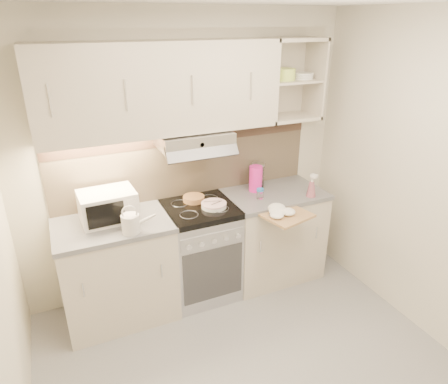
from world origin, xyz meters
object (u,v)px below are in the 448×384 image
object	(u,v)px
pink_pitcher	(256,179)
watering_can	(132,223)
microwave	(108,206)
electric_range	(201,250)
glass_jar	(258,175)
plate_stack	(214,205)
cutting_board	(286,215)
spray_bottle	(312,187)

from	to	relation	value
pink_pitcher	watering_can	bearing A→B (deg)	-176.66
watering_can	microwave	bearing A→B (deg)	127.36
electric_range	glass_jar	xyz separation A→B (m)	(0.67, 0.19, 0.57)
electric_range	watering_can	xyz separation A→B (m)	(-0.63, -0.22, 0.53)
plate_stack	pink_pitcher	distance (m)	0.53
plate_stack	glass_jar	size ratio (longest dim) A/B	0.93
pink_pitcher	cutting_board	distance (m)	0.53
electric_range	cutting_board	distance (m)	0.86
pink_pitcher	microwave	bearing A→B (deg)	170.17
glass_jar	electric_range	bearing A→B (deg)	-164.56
plate_stack	glass_jar	world-z (taller)	glass_jar
microwave	cutting_board	xyz separation A→B (m)	(1.39, -0.47, -0.15)
microwave	pink_pitcher	distance (m)	1.36
pink_pitcher	spray_bottle	xyz separation A→B (m)	(0.40, -0.32, -0.03)
glass_jar	watering_can	bearing A→B (deg)	-162.63
pink_pitcher	glass_jar	size ratio (longest dim) A/B	1.03
plate_stack	pink_pitcher	bearing A→B (deg)	18.79
electric_range	pink_pitcher	bearing A→B (deg)	9.51
spray_bottle	cutting_board	size ratio (longest dim) A/B	0.62
electric_range	cutting_board	size ratio (longest dim) A/B	2.39
electric_range	microwave	xyz separation A→B (m)	(-0.76, 0.07, 0.57)
electric_range	watering_can	size ratio (longest dim) A/B	3.38
plate_stack	cutting_board	size ratio (longest dim) A/B	0.58
glass_jar	spray_bottle	distance (m)	0.53
plate_stack	glass_jar	bearing A→B (deg)	24.13
electric_range	microwave	size ratio (longest dim) A/B	2.02
watering_can	glass_jar	distance (m)	1.37
spray_bottle	microwave	bearing A→B (deg)	150.68
electric_range	plate_stack	size ratio (longest dim) A/B	4.12
electric_range	plate_stack	distance (m)	0.49
spray_bottle	cutting_board	bearing A→B (deg)	-174.15
plate_stack	spray_bottle	world-z (taller)	spray_bottle
watering_can	plate_stack	bearing A→B (deg)	25.57
electric_range	pink_pitcher	xyz separation A→B (m)	(0.60, 0.10, 0.57)
electric_range	cutting_board	bearing A→B (deg)	-32.75
electric_range	spray_bottle	xyz separation A→B (m)	(1.01, -0.22, 0.54)
electric_range	glass_jar	bearing A→B (deg)	15.44
cutting_board	pink_pitcher	bearing A→B (deg)	79.08
glass_jar	spray_bottle	xyz separation A→B (m)	(0.33, -0.41, -0.03)
microwave	pink_pitcher	size ratio (longest dim) A/B	1.82
microwave	plate_stack	distance (m)	0.88
microwave	plate_stack	size ratio (longest dim) A/B	2.04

